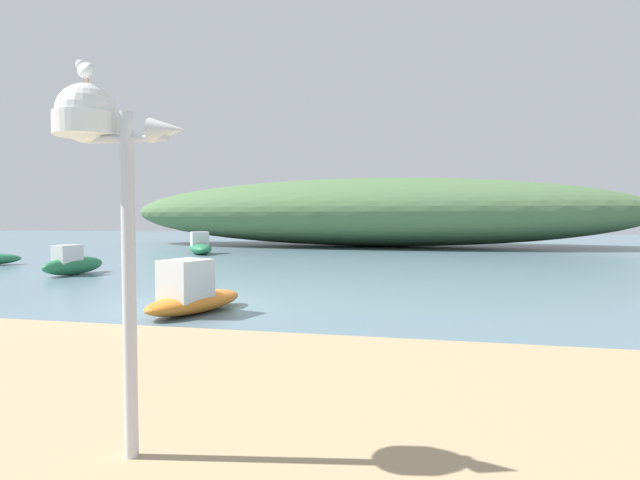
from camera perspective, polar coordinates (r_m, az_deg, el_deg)
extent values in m
plane|color=slate|center=(14.38, -13.28, -6.90)|extent=(120.00, 120.00, 0.00)
ellipsoid|color=#517547|center=(41.68, 6.12, 3.03)|extent=(40.67, 12.56, 5.33)
cylinder|color=silver|center=(4.95, -20.04, -4.79)|extent=(0.12, 0.12, 3.07)
cylinder|color=silver|center=(4.96, -20.28, 10.32)|extent=(0.79, 0.07, 0.07)
cylinder|color=white|center=(5.20, -24.02, 11.38)|extent=(0.57, 0.57, 0.20)
sphere|color=white|center=(5.22, -24.04, 12.45)|extent=(0.53, 0.53, 0.53)
cone|color=silver|center=(4.77, -16.24, 11.42)|extent=(0.32, 0.22, 0.22)
cylinder|color=orange|center=(5.27, -24.31, 15.54)|extent=(0.01, 0.01, 0.05)
cylinder|color=orange|center=(5.28, -23.90, 15.51)|extent=(0.01, 0.01, 0.05)
ellipsoid|color=white|center=(5.30, -24.12, 16.49)|extent=(0.26, 0.22, 0.13)
ellipsoid|color=#9EA0A8|center=(5.30, -24.13, 16.73)|extent=(0.24, 0.19, 0.05)
sphere|color=white|center=(5.40, -24.57, 16.92)|extent=(0.09, 0.09, 0.09)
cone|color=gold|center=(5.46, -24.84, 16.68)|extent=(0.06, 0.05, 0.03)
ellipsoid|color=#287A4C|center=(33.38, -12.87, -0.92)|extent=(2.90, 3.54, 0.67)
cube|color=silver|center=(33.68, -12.95, 0.08)|extent=(1.50, 1.55, 0.94)
ellipsoid|color=#287A4C|center=(23.32, -25.21, -2.52)|extent=(1.34, 2.97, 0.74)
cube|color=silver|center=(23.10, -25.76, -1.40)|extent=(0.83, 1.11, 0.73)
ellipsoid|color=orange|center=(13.28, -13.44, -6.58)|extent=(1.96, 3.28, 0.50)
cube|color=silver|center=(12.98, -14.39, -4.26)|extent=(1.17, 1.29, 0.99)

